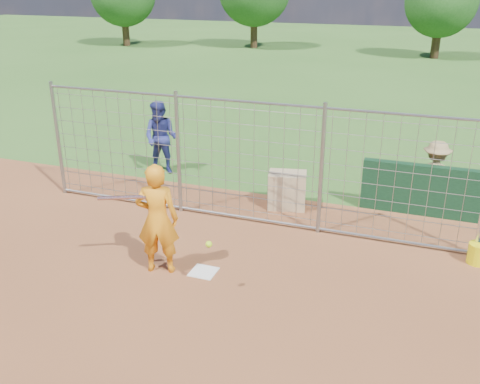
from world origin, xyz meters
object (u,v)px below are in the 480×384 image
at_px(equipment_bin, 287,190).
at_px(bystander_c, 434,177).
at_px(bucket_with_bats, 478,251).
at_px(batter, 157,219).
at_px(bystander_a, 161,138).

bearing_deg(equipment_bin, bystander_c, 4.47).
height_order(equipment_bin, bucket_with_bats, bucket_with_bats).
height_order(batter, bystander_c, batter).
distance_m(bystander_a, bystander_c, 6.56).
xyz_separation_m(bystander_a, equipment_bin, (3.60, -1.07, -0.53)).
distance_m(batter, equipment_bin, 3.65).
relative_size(bystander_c, bucket_with_bats, 1.60).
xyz_separation_m(bystander_a, bucket_with_bats, (7.41, -2.29, -0.68)).
relative_size(bystander_a, equipment_bin, 2.32).
distance_m(bystander_a, bucket_with_bats, 7.79).
relative_size(bystander_a, bucket_with_bats, 1.90).
bearing_deg(bystander_c, bystander_a, -1.95).
relative_size(bystander_c, equipment_bin, 1.95).
distance_m(equipment_bin, bucket_with_bats, 4.00).
xyz_separation_m(batter, equipment_bin, (1.32, 3.36, -0.57)).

